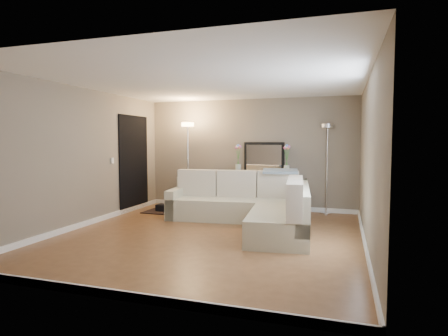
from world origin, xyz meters
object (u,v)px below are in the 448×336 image
(floor_lamp_lit, at_px, (188,148))
(console_table, at_px, (258,190))
(sectional_sofa, at_px, (253,205))
(floor_lamp_unlit, at_px, (327,150))

(floor_lamp_lit, bearing_deg, console_table, 8.52)
(console_table, bearing_deg, sectional_sofa, -81.64)
(sectional_sofa, xyz_separation_m, floor_lamp_unlit, (1.31, 1.54, 1.04))
(floor_lamp_lit, height_order, floor_lamp_unlit, floor_lamp_lit)
(sectional_sofa, xyz_separation_m, floor_lamp_lit, (-1.86, 1.18, 1.08))
(sectional_sofa, bearing_deg, console_table, 98.36)
(console_table, bearing_deg, floor_lamp_unlit, 4.24)
(sectional_sofa, distance_m, floor_lamp_unlit, 2.27)
(console_table, height_order, floor_lamp_lit, floor_lamp_lit)
(sectional_sofa, bearing_deg, floor_lamp_lit, 147.61)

